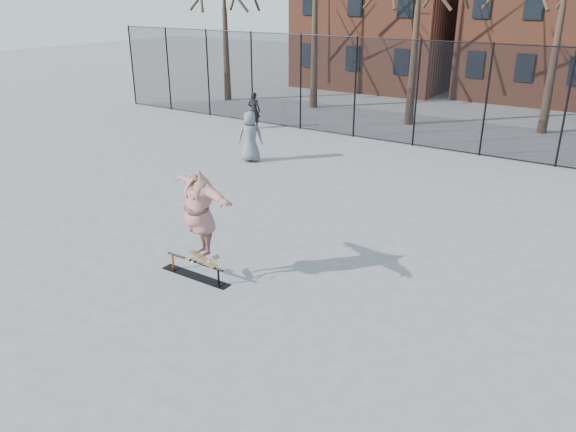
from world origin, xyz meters
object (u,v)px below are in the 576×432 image
Objects in this scene: skater at (200,219)px; bystander_black at (254,110)px; skateboard at (203,261)px; bystander_grey at (250,137)px; skate_rail at (195,270)px.

skater is 1.40× the size of bystander_black.
skateboard is 8.85m from bystander_grey.
skateboard is 0.34× the size of skater.
skater is at bearing 85.02° from bystander_grey.
bystander_black reaches higher than skateboard.
skate_rail is at bearing -180.00° from skateboard.
skateboard is 0.94m from skater.
bystander_black is at bearing 121.55° from skate_rail.
skater is (-0.00, 0.00, 0.94)m from skateboard.
skater is 8.85m from bystander_grey.
skate_rail is 0.79× the size of skater.
skate_rail is at bearing 109.26° from bystander_black.
skateboard is at bearing 85.02° from bystander_grey.
skate_rail is at bearing 83.70° from bystander_grey.
skateboard is at bearing 110.07° from bystander_black.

